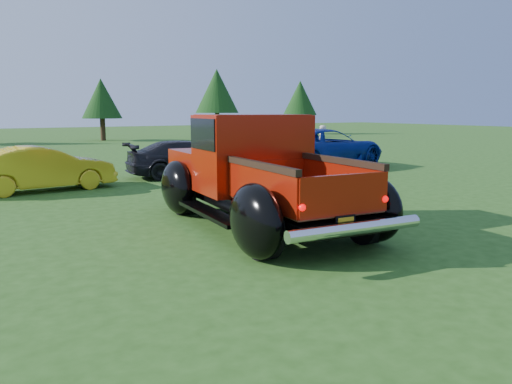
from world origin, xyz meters
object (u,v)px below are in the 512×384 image
Objects in this scene: tree_east at (217,91)px; pickup_truck at (252,172)px; show_car_yellow at (43,169)px; show_car_grey at (189,158)px; tree_far_east at (300,98)px; show_car_blue at (322,148)px; tree_mid_right at (101,99)px; spectator at (321,145)px.

tree_east reaches higher than pickup_truck.
show_car_yellow reaches higher than show_car_grey.
show_car_blue is at bearing -125.01° from tree_far_east.
tree_far_east is at bearing 6.34° from tree_east.
show_car_blue is (5.31, -0.42, 0.15)m from show_car_grey.
show_car_blue is (2.43, -21.72, -2.22)m from tree_mid_right.
tree_far_east is 3.02× the size of spectator.
tree_mid_right is 18.01m from tree_far_east.
pickup_truck reaches higher than show_car_yellow.
tree_mid_right is at bearing -3.47° from show_car_blue.
pickup_truck is 6.94m from show_car_yellow.
tree_mid_right is 0.82× the size of show_car_blue.
pickup_truck is 1.08× the size of show_car_blue.
show_car_grey is at bearing -87.40° from show_car_yellow.
show_car_blue is 0.86m from spectator.
tree_far_east is 36.71m from pickup_truck.
pickup_truck is (-13.69, -27.77, -2.66)m from tree_east.
pickup_truck reaches higher than show_car_blue.
tree_mid_right is 21.97m from show_car_blue.
show_car_blue is at bearing 17.35° from spectator.
tree_mid_right is 28.72m from pickup_truck.
show_car_blue is at bearing -94.00° from show_car_yellow.
show_car_blue is at bearing -107.20° from tree_east.
tree_far_east is 0.82× the size of pickup_truck.
pickup_truck is 9.67m from show_car_blue.
tree_east reaches higher than spectator.
tree_far_east is (9.00, 1.00, -0.41)m from tree_east.
pickup_truck is 10.52m from spectator.
tree_mid_right is at bearing -178.41° from tree_far_east.
tree_far_east reaches higher than tree_mid_right.
tree_east is at bearing -3.18° from tree_mid_right.
show_car_blue is (-15.57, -22.22, -2.50)m from tree_far_east.
tree_far_east is at bearing 1.59° from tree_mid_right.
show_car_grey is (1.81, 6.97, -0.40)m from pickup_truck.
tree_far_east is 34.07m from show_car_yellow.
tree_far_east is at bearing -161.53° from spectator.
tree_east is at bearing 68.70° from pickup_truck.
show_car_yellow is 0.90× the size of show_car_grey.
spectator reaches higher than show_car_yellow.
show_car_grey is 5.33m from show_car_blue.
tree_far_east is 27.25m from show_car_blue.
pickup_truck is at bearing -116.25° from tree_east.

